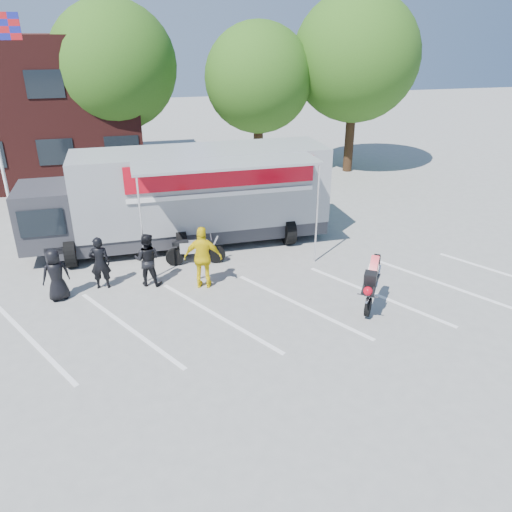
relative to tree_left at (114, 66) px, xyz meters
name	(u,v)px	position (x,y,z in m)	size (l,w,h in m)	color
ground	(217,337)	(2.00, -16.00, -5.57)	(100.00, 100.00, 0.00)	gray
parking_bay_lines	(210,317)	(2.00, -15.00, -5.56)	(18.00, 5.00, 0.01)	white
tree_left	(114,66)	(0.00, 0.00, 0.00)	(6.12, 6.12, 8.64)	#382314
tree_mid	(258,78)	(7.00, -1.00, -0.62)	(5.44, 5.44, 7.68)	#382314
tree_right	(356,58)	(12.00, -1.50, 0.31)	(6.46, 6.46, 9.12)	#382314
transporter_truck	(192,242)	(2.20, -9.61, -5.57)	(10.77, 5.19, 3.43)	gray
parked_motorcycle	(196,264)	(2.10, -11.52, -5.57)	(0.68, 2.03, 1.06)	silver
stunt_bike_rider	(370,307)	(6.50, -15.60, -5.57)	(0.70, 1.50, 1.76)	black
spectator_leather_a	(56,275)	(-2.10, -12.91, -4.77)	(0.77, 0.50, 1.58)	black
spectator_leather_b	(100,263)	(-0.89, -12.48, -4.74)	(0.61, 0.40, 1.66)	black
spectator_leather_c	(147,260)	(0.50, -12.61, -4.73)	(0.81, 0.63, 1.67)	black
spectator_hivis	(203,258)	(2.12, -13.19, -4.59)	(1.14, 0.47, 1.95)	yellow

